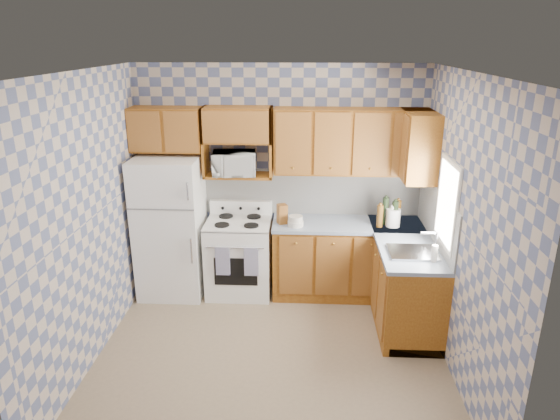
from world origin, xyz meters
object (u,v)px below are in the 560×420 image
object	(u,v)px
refrigerator	(171,227)
stove_body	(239,257)
electric_kettle	(393,218)
microwave	(234,163)

from	to	relation	value
refrigerator	stove_body	xyz separation A→B (m)	(0.80, 0.03, -0.39)
refrigerator	stove_body	bearing A→B (deg)	1.78
refrigerator	electric_kettle	bearing A→B (deg)	-0.93
stove_body	microwave	world-z (taller)	microwave
refrigerator	electric_kettle	xyz separation A→B (m)	(2.59, -0.04, 0.18)
stove_body	electric_kettle	xyz separation A→B (m)	(1.79, -0.07, 0.57)
stove_body	microwave	distance (m)	1.14
electric_kettle	refrigerator	bearing A→B (deg)	179.07
stove_body	electric_kettle	bearing A→B (deg)	-2.15
refrigerator	electric_kettle	world-z (taller)	refrigerator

